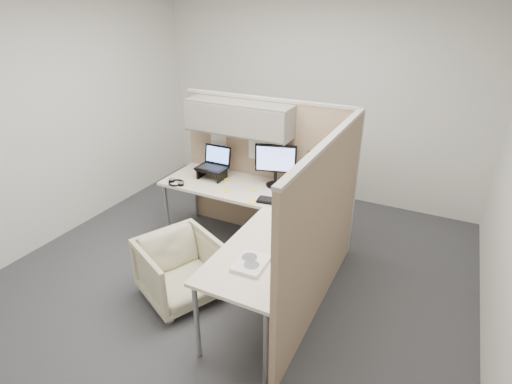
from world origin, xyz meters
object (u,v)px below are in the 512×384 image
at_px(desk, 253,213).
at_px(office_chair, 180,267).
at_px(keyboard, 278,202).
at_px(monitor_left, 276,162).

bearing_deg(desk, office_chair, -122.56).
relative_size(desk, keyboard, 4.82).
xyz_separation_m(monitor_left, keyboard, (0.19, -0.36, -0.26)).
height_order(desk, monitor_left, monitor_left).
height_order(office_chair, monitor_left, monitor_left).
bearing_deg(office_chair, monitor_left, 8.07).
height_order(desk, keyboard, keyboard).
distance_m(desk, office_chair, 0.85).
bearing_deg(desk, monitor_left, 92.11).
height_order(monitor_left, keyboard, monitor_left).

